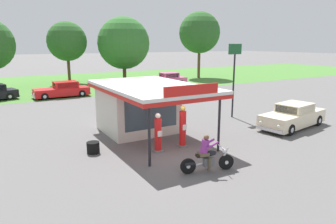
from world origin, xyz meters
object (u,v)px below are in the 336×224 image
gas_pump_nearside (158,134)px  roadside_pole_sign (234,68)px  featured_classic_sedan (293,116)px  parked_car_back_row_centre_left (166,80)px  motorcycle_with_rider (207,156)px  parked_car_back_row_far_left (63,90)px  parked_car_second_row_spare (142,86)px  bystander_leaning_by_kiosk (146,98)px  spare_tire_stack (93,148)px  gas_pump_offside (183,128)px

gas_pump_nearside → roadside_pole_sign: bearing=24.4°
featured_classic_sedan → parked_car_back_row_centre_left: parked_car_back_row_centre_left is taller
parked_car_back_row_centre_left → roadside_pole_sign: 17.28m
gas_pump_nearside → motorcycle_with_rider: (0.59, -3.06, -0.22)m
motorcycle_with_rider → parked_car_back_row_far_left: bearing=93.5°
parked_car_second_row_spare → bystander_leaning_by_kiosk: 7.99m
roadside_pole_sign → spare_tire_stack: roadside_pole_sign is taller
gas_pump_offside → parked_car_back_row_centre_left: gas_pump_offside is taller
bystander_leaning_by_kiosk → roadside_pole_sign: 7.35m
motorcycle_with_rider → parked_car_back_row_far_left: size_ratio=0.42×
motorcycle_with_rider → parked_car_back_row_far_left: (-1.31, 21.27, 0.03)m
parked_car_back_row_far_left → bystander_leaning_by_kiosk: bearing=-63.0°
featured_classic_sedan → parked_car_second_row_spare: (-2.34, 16.89, 0.00)m
motorcycle_with_rider → parked_car_back_row_centre_left: size_ratio=0.41×
parked_car_back_row_far_left → parked_car_back_row_centre_left: size_ratio=0.98×
motorcycle_with_rider → roadside_pole_sign: roadside_pole_sign is taller
gas_pump_offside → spare_tire_stack: (-4.17, 1.40, -0.70)m
bystander_leaning_by_kiosk → gas_pump_nearside: bearing=-112.9°
motorcycle_with_rider → roadside_pole_sign: 10.30m
motorcycle_with_rider → parked_car_back_row_far_left: motorcycle_with_rider is taller
parked_car_back_row_far_left → roadside_pole_sign: 17.20m
featured_classic_sedan → parked_car_back_row_far_left: 21.10m
motorcycle_with_rider → parked_car_second_row_spare: (6.39, 19.60, 0.04)m
gas_pump_nearside → gas_pump_offside: gas_pump_offside is taller
roadside_pole_sign → spare_tire_stack: size_ratio=8.48×
gas_pump_offside → motorcycle_with_rider: size_ratio=0.94×
featured_classic_sedan → parked_car_back_row_far_left: bearing=118.4°
gas_pump_offside → bystander_leaning_by_kiosk: bearing=74.9°
gas_pump_nearside → parked_car_back_row_far_left: bearing=92.3°
parked_car_back_row_far_left → spare_tire_stack: (-2.04, -16.81, -0.41)m
gas_pump_nearside → featured_classic_sedan: size_ratio=0.36×
motorcycle_with_rider → bystander_leaning_by_kiosk: 12.68m
parked_car_back_row_centre_left → bystander_leaning_by_kiosk: (-8.17, -10.98, 0.16)m
parked_car_back_row_far_left → roadside_pole_sign: size_ratio=1.05×
bystander_leaning_by_kiosk → spare_tire_stack: (-6.64, -7.78, -0.61)m
roadside_pole_sign → parked_car_back_row_far_left: bearing=120.6°
motorcycle_with_rider → parked_car_second_row_spare: bearing=71.9°
parked_car_second_row_spare → gas_pump_offside: bearing=-108.6°
parked_car_second_row_spare → roadside_pole_sign: size_ratio=1.12×
bystander_leaning_by_kiosk → spare_tire_stack: bearing=-130.5°
gas_pump_offside → parked_car_second_row_spare: gas_pump_offside is taller
motorcycle_with_rider → spare_tire_stack: bearing=126.9°
parked_car_back_row_far_left → motorcycle_with_rider: bearing=-86.5°
spare_tire_stack → gas_pump_nearside: bearing=-26.9°
motorcycle_with_rider → spare_tire_stack: 5.59m
parked_car_second_row_spare → roadside_pole_sign: 13.26m
roadside_pole_sign → parked_car_second_row_spare: bearing=94.2°
gas_pump_nearside → parked_car_second_row_spare: bearing=67.1°
parked_car_back_row_centre_left → bystander_leaning_by_kiosk: size_ratio=3.28×
parked_car_second_row_spare → spare_tire_stack: parked_car_second_row_spare is taller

